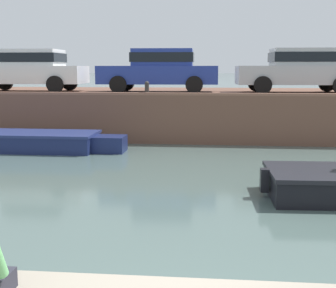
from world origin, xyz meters
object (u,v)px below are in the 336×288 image
object	(u,v)px
car_centre_silver	(299,69)
mooring_bollard_mid	(147,87)
car_left_inner_blue	(160,69)
car_leftmost_white	(30,68)
boat_moored_west_navy	(27,141)

from	to	relation	value
car_centre_silver	mooring_bollard_mid	xyz separation A→B (m)	(-5.15, -1.78, -0.61)
car_left_inner_blue	mooring_bollard_mid	xyz separation A→B (m)	(-0.23, -1.78, -0.61)
car_centre_silver	mooring_bollard_mid	size ratio (longest dim) A/B	9.60
car_leftmost_white	car_centre_silver	size ratio (longest dim) A/B	0.99
car_left_inner_blue	mooring_bollard_mid	distance (m)	1.89
car_leftmost_white	car_centre_silver	bearing A→B (deg)	0.01
car_left_inner_blue	car_centre_silver	bearing A→B (deg)	0.02
mooring_bollard_mid	car_leftmost_white	bearing A→B (deg)	159.07
car_leftmost_white	mooring_bollard_mid	distance (m)	5.02
car_leftmost_white	mooring_bollard_mid	world-z (taller)	car_leftmost_white
car_centre_silver	boat_moored_west_navy	bearing A→B (deg)	-157.58
car_leftmost_white	mooring_bollard_mid	size ratio (longest dim) A/B	9.52
car_centre_silver	mooring_bollard_mid	world-z (taller)	car_centre_silver
car_leftmost_white	car_left_inner_blue	size ratio (longest dim) A/B	0.99
boat_moored_west_navy	car_centre_silver	distance (m)	9.51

